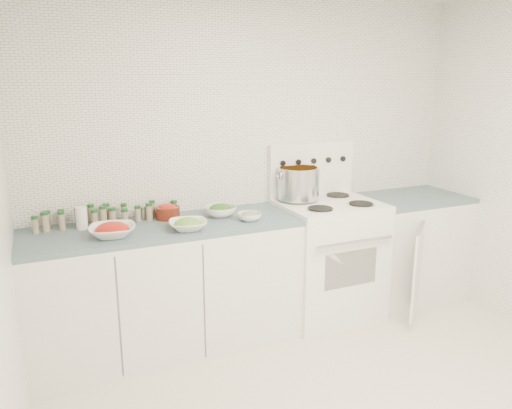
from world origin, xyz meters
name	(u,v)px	position (x,y,z in m)	size (l,w,h in m)	color
room_walls	(378,142)	(0.00, 0.00, 1.56)	(3.54, 3.04, 2.52)	white
counter_left	(166,287)	(-0.82, 1.19, 0.45)	(1.85, 0.62, 0.90)	white
stove	(327,255)	(0.48, 1.19, 0.50)	(0.76, 0.70, 1.36)	white
counter_right	(408,247)	(1.30, 1.19, 0.45)	(0.89, 0.89, 0.90)	white
stock_pot	(298,182)	(0.29, 1.34, 1.08)	(0.35, 0.32, 0.25)	silver
bowl_tomato	(112,230)	(-1.18, 1.08, 0.94)	(0.33, 0.33, 0.10)	white
bowl_snowpea	(188,224)	(-0.70, 1.03, 0.94)	(0.29, 0.29, 0.08)	white
bowl_broccoli	(221,210)	(-0.39, 1.26, 0.94)	(0.27, 0.27, 0.09)	white
bowl_zucchini	(250,216)	(-0.24, 1.07, 0.93)	(0.22, 0.22, 0.07)	white
bowl_pepper	(168,211)	(-0.75, 1.35, 0.95)	(0.17, 0.17, 0.11)	#541A0E
salt_canister	(82,218)	(-1.33, 1.33, 0.97)	(0.07, 0.07, 0.15)	white
tin_can	(143,212)	(-0.91, 1.42, 0.94)	(0.07, 0.07, 0.09)	#A79E8D
spice_cluster	(101,215)	(-1.21, 1.39, 0.96)	(0.98, 0.16, 0.13)	gray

